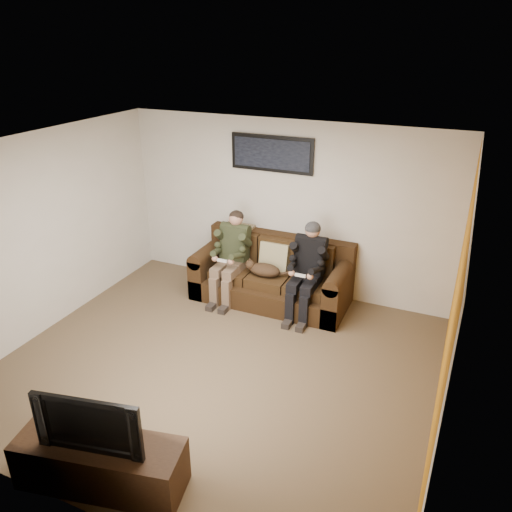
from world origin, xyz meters
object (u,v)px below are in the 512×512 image
at_px(sofa, 273,277).
at_px(person_right, 308,265).
at_px(person_left, 232,251).
at_px(cat, 263,269).
at_px(tv_stand, 101,463).
at_px(television, 93,418).
at_px(framed_poster, 272,154).

relative_size(sofa, person_right, 1.73).
distance_m(sofa, person_left, 0.73).
xyz_separation_m(sofa, cat, (-0.06, -0.22, 0.20)).
relative_size(person_right, tv_stand, 0.89).
bearing_deg(person_left, person_right, 0.02).
xyz_separation_m(person_right, television, (-0.69, -3.59, -0.01)).
height_order(person_left, cat, person_left).
bearing_deg(tv_stand, cat, 77.93).
xyz_separation_m(person_right, tv_stand, (-0.69, -3.59, -0.51)).
distance_m(cat, television, 3.57).
bearing_deg(framed_poster, person_right, -36.17).
relative_size(tv_stand, television, 1.56).
distance_m(person_right, television, 3.66).
relative_size(sofa, framed_poster, 1.82).
bearing_deg(framed_poster, sofa, -62.53).
relative_size(cat, tv_stand, 0.44).
height_order(sofa, person_left, person_left).
xyz_separation_m(person_left, television, (0.48, -3.59, -0.00)).
height_order(person_right, framed_poster, framed_poster).
bearing_deg(cat, television, -90.63).
xyz_separation_m(cat, framed_poster, (-0.14, 0.60, 1.54)).
bearing_deg(tv_stand, framed_poster, 79.90).
distance_m(framed_poster, television, 4.38).
bearing_deg(cat, sofa, 73.81).
relative_size(person_left, person_right, 0.99).
bearing_deg(person_right, cat, -177.57).
xyz_separation_m(person_left, cat, (0.52, -0.03, -0.19)).
bearing_deg(person_right, sofa, 162.01).
distance_m(person_right, cat, 0.68).
bearing_deg(framed_poster, person_left, -123.91).
bearing_deg(television, sofa, 77.00).
relative_size(cat, television, 0.69).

